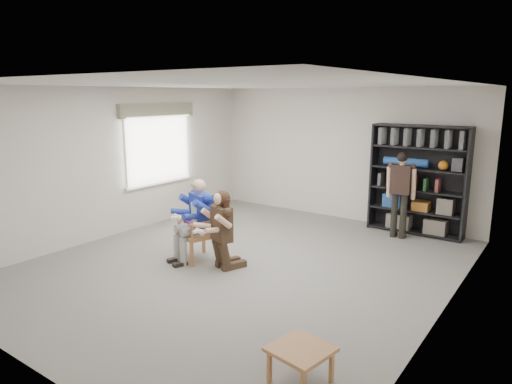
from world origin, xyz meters
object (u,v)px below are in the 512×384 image
Objects in this scene: armchair at (197,229)px; kneeling_woman at (220,231)px; standing_man at (400,195)px; seated_man at (197,220)px; bookshelf at (418,180)px; side_table at (300,365)px.

kneeling_woman is at bearing 9.06° from armchair.
standing_man reaches higher than kneeling_woman.
seated_man is at bearing -170.94° from kneeling_woman.
kneeling_woman is 0.59× the size of bookshelf.
seated_man is 0.64× the size of bookshelf.
side_table is (3.01, -1.87, -0.34)m from armchair.
kneeling_woman is at bearing -116.95° from bookshelf.
bookshelf reaches higher than side_table.
armchair is at bearing -130.86° from standing_man.
kneeling_woman is 4.14m from bookshelf.
seated_man is 1.09× the size of kneeling_woman.
bookshelf is 5.52m from side_table.
bookshelf reaches higher than kneeling_woman.
armchair is 0.60m from kneeling_woman.
armchair is 3.83m from standing_man.
kneeling_woman is at bearing -122.31° from standing_man.
kneeling_woman is 0.76× the size of standing_man.
standing_man is at bearing 82.66° from kneeling_woman.
kneeling_woman is 2.40× the size of side_table.
seated_man is 0.83× the size of standing_man.
kneeling_woman is (0.58, -0.12, -0.06)m from seated_man.
standing_man is (1.70, 3.19, 0.20)m from kneeling_woman.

